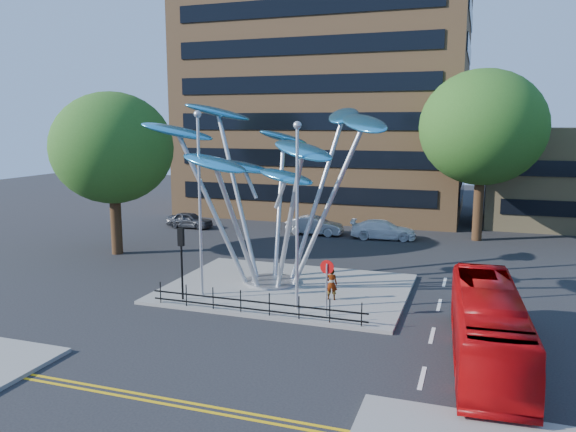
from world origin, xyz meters
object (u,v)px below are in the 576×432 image
at_px(tree_left, 112,148).
at_px(street_lamp_left, 199,188).
at_px(pedestrian, 331,284).
at_px(red_bus, 488,326).
at_px(parked_car_left, 190,220).
at_px(traffic_light_island, 181,248).
at_px(street_lamp_right, 297,199).
at_px(tree_right, 483,128).
at_px(parked_car_mid, 315,225).
at_px(no_entry_sign_island, 327,278).
at_px(parked_car_right, 383,230).
at_px(leaf_sculpture, 271,153).

relative_size(tree_left, street_lamp_left, 1.17).
bearing_deg(pedestrian, red_bus, 136.29).
height_order(tree_left, parked_car_left, tree_left).
relative_size(traffic_light_island, parked_car_left, 0.91).
height_order(tree_left, street_lamp_right, tree_left).
bearing_deg(tree_right, parked_car_mid, -171.10).
distance_m(street_lamp_left, parked_car_left, 19.24).
distance_m(tree_right, no_entry_sign_island, 21.31).
bearing_deg(parked_car_right, street_lamp_left, 153.47).
height_order(traffic_light_island, red_bus, traffic_light_island).
bearing_deg(leaf_sculpture, street_lamp_right, -55.09).
xyz_separation_m(street_lamp_right, parked_car_mid, (-4.15, 17.18, -4.39)).
distance_m(traffic_light_island, no_entry_sign_island, 7.05).
height_order(tree_left, pedestrian, tree_left).
bearing_deg(traffic_light_island, tree_right, 56.31).
relative_size(street_lamp_right, no_entry_sign_island, 3.39).
height_order(leaf_sculpture, parked_car_right, leaf_sculpture).
height_order(tree_left, red_bus, tree_left).
height_order(traffic_light_island, no_entry_sign_island, traffic_light_island).
bearing_deg(traffic_light_island, parked_car_mid, 85.64).
xyz_separation_m(traffic_light_island, pedestrian, (6.64, 2.23, -1.70)).
height_order(street_lamp_right, traffic_light_island, street_lamp_right).
bearing_deg(tree_left, tree_right, 28.61).
relative_size(red_bus, parked_car_mid, 2.23).
bearing_deg(parked_car_right, street_lamp_right, 169.83).
bearing_deg(red_bus, tree_right, 87.45).
xyz_separation_m(tree_left, traffic_light_island, (9.00, -7.50, -4.18)).
height_order(red_bus, parked_car_right, red_bus).
bearing_deg(traffic_light_island, no_entry_sign_island, 0.13).
height_order(leaf_sculpture, parked_car_mid, leaf_sculpture).
distance_m(red_bus, parked_car_right, 21.39).
bearing_deg(tree_left, traffic_light_island, -39.81).
bearing_deg(tree_right, street_lamp_left, -124.05).
height_order(leaf_sculpture, pedestrian, leaf_sculpture).
distance_m(no_entry_sign_island, parked_car_left, 23.39).
relative_size(no_entry_sign_island, red_bus, 0.26).
distance_m(street_lamp_left, no_entry_sign_island, 7.47).
bearing_deg(tree_left, red_bus, -23.81).
height_order(tree_right, street_lamp_left, tree_right).
height_order(street_lamp_right, parked_car_mid, street_lamp_right).
relative_size(leaf_sculpture, parked_car_right, 2.71).
bearing_deg(pedestrian, street_lamp_right, 47.19).
bearing_deg(tree_left, no_entry_sign_island, -25.07).
distance_m(street_lamp_right, traffic_light_island, 6.05).
relative_size(red_bus, pedestrian, 6.22).
bearing_deg(tree_left, pedestrian, -18.61).
xyz_separation_m(traffic_light_island, parked_car_mid, (1.35, 17.68, -1.91)).
distance_m(tree_right, parked_car_left, 23.31).
bearing_deg(street_lamp_right, red_bus, -20.10).
height_order(tree_left, traffic_light_island, tree_left).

